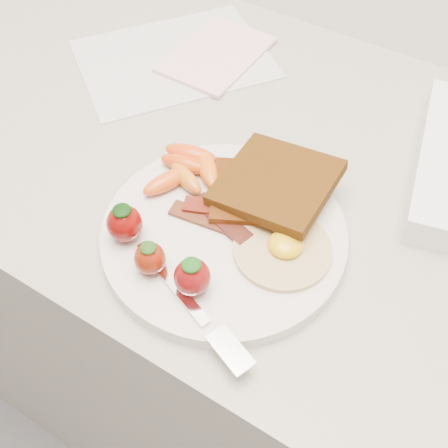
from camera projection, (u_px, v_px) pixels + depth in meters
The scene contains 11 objects.
counter at pixel (266, 335), 1.05m from camera, with size 2.00×0.60×0.90m, color gray.
plate at pixel (224, 235), 0.62m from camera, with size 0.27×0.27×0.02m, color silver.
toast_lower at pixel (254, 193), 0.64m from camera, with size 0.09×0.09×0.01m, color black.
toast_upper at pixel (276, 183), 0.63m from camera, with size 0.12×0.12×0.01m, color black.
fried_egg at pixel (283, 248), 0.59m from camera, with size 0.12×0.12×0.02m.
bacon_strips at pixel (215, 215), 0.62m from camera, with size 0.10×0.06×0.01m.
baby_carrots at pixel (187, 168), 0.66m from camera, with size 0.09×0.11×0.02m.
strawberries at pixel (154, 250), 0.57m from camera, with size 0.14×0.06×0.05m.
fork at pixel (197, 311), 0.55m from camera, with size 0.17×0.08×0.00m.
paper_sheet at pixel (174, 59), 0.83m from camera, with size 0.21×0.27×0.00m, color silver.
notepad at pixel (217, 54), 0.83m from camera, with size 0.11×0.17×0.01m, color #F3BDCD.
Camera 1 is at (0.19, 1.24, 1.40)m, focal length 45.00 mm.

